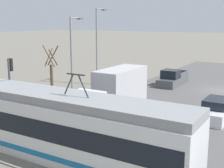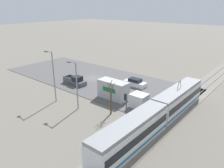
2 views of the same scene
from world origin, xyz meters
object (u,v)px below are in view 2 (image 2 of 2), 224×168
object	(u,v)px
street_tree	(111,99)
street_lamp_mid_block	(76,82)
traffic_light_pole	(126,104)
pickup_truck	(75,81)
sedan_car_0	(135,83)
light_rail_tram	(158,114)
box_truck	(119,92)
street_lamp_near_crossing	(53,73)

from	to	relation	value
street_tree	street_lamp_mid_block	bearing A→B (deg)	-69.70
traffic_light_pole	street_tree	world-z (taller)	street_tree
pickup_truck	sedan_car_0	bearing A→B (deg)	125.20
light_rail_tram	box_truck	size ratio (longest dim) A/B	2.70
street_lamp_mid_block	pickup_truck	bearing A→B (deg)	-129.79
light_rail_tram	pickup_truck	bearing A→B (deg)	-100.06
sedan_car_0	traffic_light_pole	world-z (taller)	traffic_light_pole
box_truck	pickup_truck	xyz separation A→B (m)	(-0.65, -12.11, -0.82)
sedan_car_0	box_truck	bearing A→B (deg)	-166.15
sedan_car_0	street_lamp_near_crossing	distance (m)	16.83
traffic_light_pole	street_lamp_mid_block	size ratio (longest dim) A/B	0.59
pickup_truck	traffic_light_pole	world-z (taller)	traffic_light_pole
street_tree	street_lamp_mid_block	xyz separation A→B (m)	(2.00, -5.40, 2.02)
pickup_truck	street_lamp_near_crossing	world-z (taller)	street_lamp_near_crossing
sedan_car_0	traffic_light_pole	distance (m)	15.55
light_rail_tram	street_lamp_mid_block	world-z (taller)	street_lamp_mid_block
sedan_car_0	traffic_light_pole	xyz separation A→B (m)	(13.46, 7.45, 2.26)
traffic_light_pole	sedan_car_0	bearing A→B (deg)	-151.03
light_rail_tram	street_tree	distance (m)	7.27
traffic_light_pole	street_lamp_near_crossing	size ratio (longest dim) A/B	0.52
light_rail_tram	pickup_truck	distance (m)	21.60
light_rail_tram	traffic_light_pole	distance (m)	4.56
box_truck	sedan_car_0	size ratio (longest dim) A/B	1.97
light_rail_tram	street_tree	bearing A→B (deg)	-77.71
pickup_truck	street_lamp_mid_block	size ratio (longest dim) A/B	0.70
sedan_car_0	street_lamp_near_crossing	xyz separation A→B (m)	(14.92, -6.55, 4.25)
box_truck	street_lamp_near_crossing	world-z (taller)	street_lamp_near_crossing
sedan_car_0	street_lamp_mid_block	xyz separation A→B (m)	(14.49, -1.40, 3.72)
sedan_car_0	traffic_light_pole	size ratio (longest dim) A/B	1.06
pickup_truck	street_lamp_near_crossing	bearing A→B (deg)	25.14
light_rail_tram	street_tree	world-z (taller)	street_tree
pickup_truck	sedan_car_0	xyz separation A→B (m)	(-7.18, 10.18, -0.05)
box_truck	street_lamp_near_crossing	xyz separation A→B (m)	(7.09, -8.48, 3.38)
pickup_truck	traffic_light_pole	size ratio (longest dim) A/B	1.18
light_rail_tram	box_truck	bearing A→B (deg)	-108.86
street_tree	light_rail_tram	bearing A→B (deg)	102.29
pickup_truck	sedan_car_0	distance (m)	12.46
street_tree	pickup_truck	bearing A→B (deg)	-110.54
light_rail_tram	sedan_car_0	distance (m)	15.61
light_rail_tram	pickup_truck	xyz separation A→B (m)	(-3.77, -21.25, -1.01)
light_rail_tram	street_lamp_near_crossing	world-z (taller)	street_lamp_near_crossing
street_tree	street_lamp_near_crossing	size ratio (longest dim) A/B	0.61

